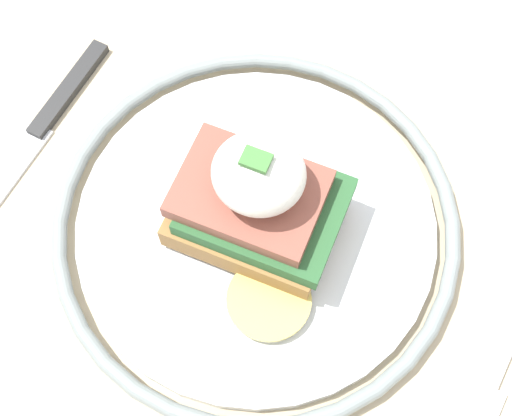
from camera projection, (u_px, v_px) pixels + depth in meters
name	position (u px, v px, depth m)	size (l,w,h in m)	color
ground_plane	(262.00, 395.00, 1.15)	(6.00, 6.00, 0.00)	#B2ADA3
dining_table	(269.00, 272.00, 0.58)	(1.04, 0.75, 0.73)	#C6B28E
plate	(256.00, 225.00, 0.46)	(0.27, 0.27, 0.02)	silver
sandwich	(256.00, 201.00, 0.43)	(0.10, 0.11, 0.09)	#9E703D
fork	(509.00, 339.00, 0.44)	(0.03, 0.16, 0.00)	silver
knife	(42.00, 126.00, 0.50)	(0.03, 0.19, 0.01)	#2D2D2D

